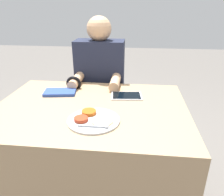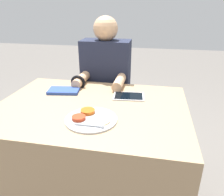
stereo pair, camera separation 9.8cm
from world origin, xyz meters
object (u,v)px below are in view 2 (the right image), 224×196
(thali_tray, at_px, (90,119))
(person_diner, at_px, (106,96))
(red_notebook, at_px, (64,91))
(tablet_device, at_px, (129,96))

(thali_tray, bearing_deg, person_diner, 96.16)
(red_notebook, bearing_deg, thali_tray, -49.87)
(red_notebook, height_order, tablet_device, red_notebook)
(thali_tray, distance_m, red_notebook, 0.45)
(red_notebook, bearing_deg, tablet_device, -0.06)
(red_notebook, distance_m, tablet_device, 0.45)
(person_diner, bearing_deg, thali_tray, -83.84)
(tablet_device, xyz_separation_m, person_diner, (-0.24, 0.39, -0.18))
(thali_tray, height_order, tablet_device, thali_tray)
(thali_tray, xyz_separation_m, red_notebook, (-0.29, 0.35, -0.00))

